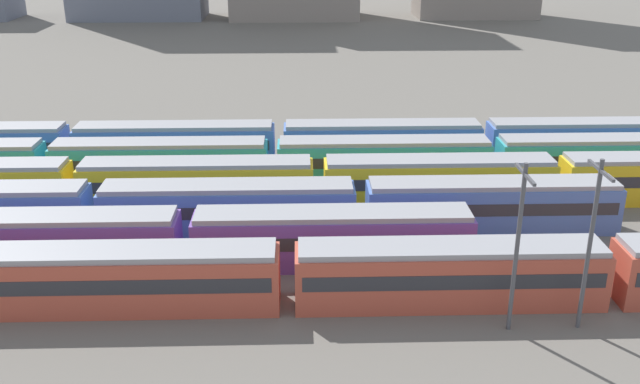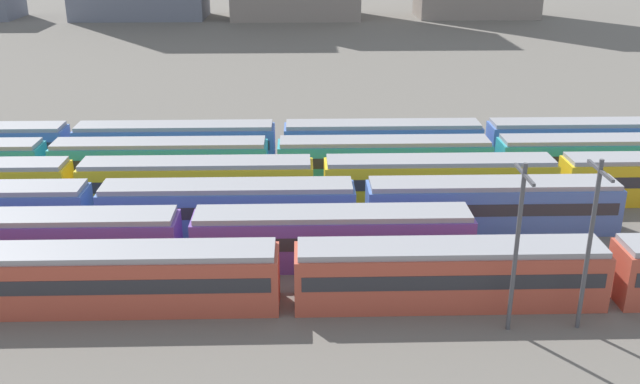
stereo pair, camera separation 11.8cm
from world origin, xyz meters
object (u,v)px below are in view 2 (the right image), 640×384
object	(u,v)px
catenary_pole_2	(517,241)
train_track_3	(439,180)
train_track_5	(280,143)
catenary_pole_0	(590,238)
train_track_1	(38,241)
train_track_4	(494,159)
train_track_2	(228,208)
train_track_0	(610,272)

from	to	relation	value
catenary_pole_2	train_track_3	bearing A→B (deg)	91.64
train_track_5	catenary_pole_2	xyz separation A→B (m)	(13.30, -28.98, 3.48)
train_track_5	catenary_pole_0	distance (m)	33.84
train_track_1	train_track_4	xyz separation A→B (m)	(33.41, 15.60, 0.00)
train_track_4	catenary_pole_2	bearing A→B (deg)	-102.23
train_track_4	train_track_5	xyz separation A→B (m)	(-18.46, 5.20, 0.00)
train_track_5	catenary_pole_0	bearing A→B (deg)	-59.24
train_track_3	catenary_pole_0	size ratio (longest dim) A/B	9.52
train_track_5	catenary_pole_0	world-z (taller)	catenary_pole_0
train_track_2	train_track_4	size ratio (longest dim) A/B	0.50
catenary_pole_0	train_track_5	bearing A→B (deg)	120.76
train_track_2	catenary_pole_0	world-z (taller)	catenary_pole_0
catenary_pole_0	train_track_4	bearing A→B (deg)	86.99
train_track_1	train_track_4	size ratio (longest dim) A/B	0.50
train_track_4	train_track_5	world-z (taller)	same
train_track_3	train_track_5	size ratio (longest dim) A/B	1.25
train_track_2	train_track_0	bearing A→B (deg)	-24.12
train_track_1	train_track_5	world-z (taller)	same
train_track_3	train_track_4	distance (m)	7.70
train_track_0	train_track_4	xyz separation A→B (m)	(-1.51, 20.80, 0.00)
train_track_3	catenary_pole_0	distance (m)	19.37
train_track_0	train_track_3	bearing A→B (deg)	114.76
train_track_2	catenary_pole_2	size ratio (longest dim) A/B	5.76
train_track_3	train_track_1	bearing A→B (deg)	-159.44
train_track_4	train_track_1	bearing A→B (deg)	-154.97
train_track_3	catenary_pole_2	xyz separation A→B (m)	(0.53, -18.58, 3.48)
train_track_0	catenary_pole_0	bearing A→B (deg)	-133.42
train_track_1	catenary_pole_0	distance (m)	33.36
train_track_4	train_track_5	distance (m)	19.17
catenary_pole_0	catenary_pole_2	world-z (taller)	catenary_pole_0
train_track_1	catenary_pole_0	size ratio (longest dim) A/B	5.68
train_track_0	train_track_3	size ratio (longest dim) A/B	1.20
train_track_0	train_track_1	xyz separation A→B (m)	(-34.92, 5.20, -0.00)
train_track_2	train_track_4	xyz separation A→B (m)	(21.72, 10.40, 0.00)
train_track_1	catenary_pole_0	bearing A→B (deg)	-14.16
train_track_0	train_track_3	world-z (taller)	same
train_track_1	train_track_5	distance (m)	25.62
train_track_1	catenary_pole_2	bearing A→B (deg)	-16.15
train_track_3	train_track_2	bearing A→B (deg)	-162.03
train_track_5	train_track_2	bearing A→B (deg)	-101.80
catenary_pole_0	train_track_3	bearing A→B (deg)	103.49
train_track_2	train_track_4	world-z (taller)	same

